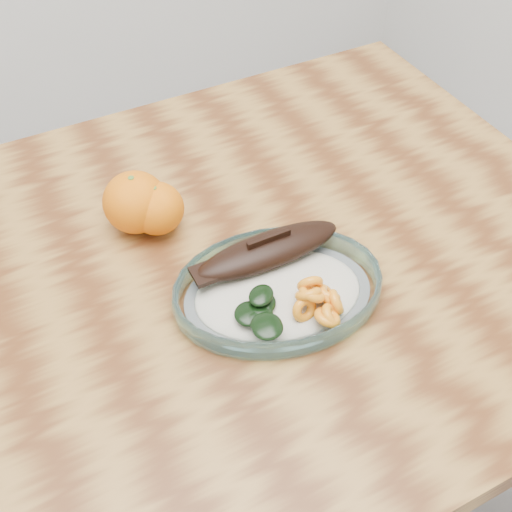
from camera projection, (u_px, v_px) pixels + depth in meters
name	position (u px, v px, depth m)	size (l,w,h in m)	color
dining_table	(181.00, 328.00, 0.90)	(1.20, 0.80, 0.75)	#592F15
plated_meal	(278.00, 287.00, 0.79)	(0.57, 0.57, 0.07)	white
orange_left	(135.00, 202.00, 0.87)	(0.09, 0.09, 0.09)	orange
orange_right	(157.00, 208.00, 0.87)	(0.07, 0.07, 0.07)	orange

